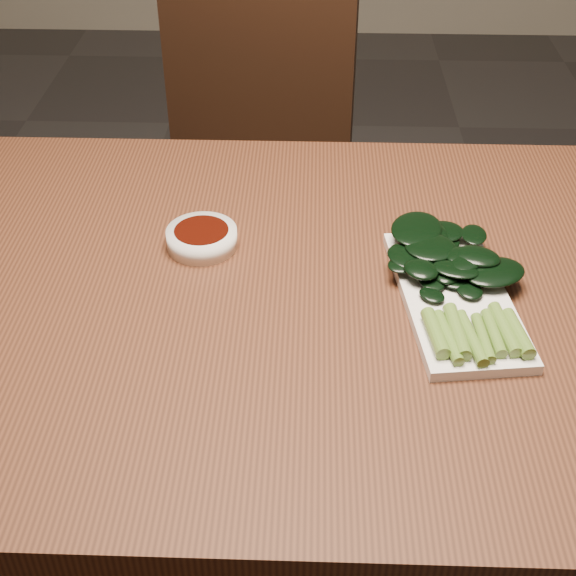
{
  "coord_description": "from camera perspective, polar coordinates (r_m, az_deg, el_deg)",
  "views": [
    {
      "loc": [
        -0.0,
        -0.81,
        1.37
      ],
      "look_at": [
        -0.03,
        -0.02,
        0.76
      ],
      "focal_mm": 50.0,
      "sensor_mm": 36.0,
      "label": 1
    }
  ],
  "objects": [
    {
      "name": "table",
      "position": [
        1.07,
        1.65,
        -2.93
      ],
      "size": [
        1.4,
        0.8,
        0.75
      ],
      "color": "#4C2615",
      "rests_on": "ground"
    },
    {
      "name": "gai_lan",
      "position": [
        1.03,
        11.4,
        1.39
      ],
      "size": [
        0.19,
        0.3,
        0.03
      ],
      "color": "olive",
      "rests_on": "serving_plate"
    },
    {
      "name": "chair_far",
      "position": [
        1.73,
        -2.84,
        6.75
      ],
      "size": [
        0.47,
        0.47,
        0.89
      ],
      "rotation": [
        0.0,
        0.0,
        -0.17
      ],
      "color": "black",
      "rests_on": "ground"
    },
    {
      "name": "sauce_bowl",
      "position": [
        1.1,
        -6.14,
        3.57
      ],
      "size": [
        0.1,
        0.1,
        0.03
      ],
      "color": "white",
      "rests_on": "table"
    },
    {
      "name": "serving_plate",
      "position": [
        1.02,
        11.78,
        -0.66
      ],
      "size": [
        0.16,
        0.29,
        0.01
      ],
      "rotation": [
        0.0,
        0.0,
        0.12
      ],
      "color": "white",
      "rests_on": "table"
    }
  ]
}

